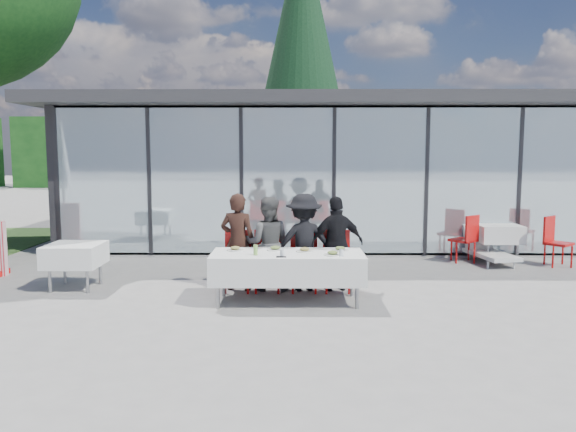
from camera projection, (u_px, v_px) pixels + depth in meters
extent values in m
plane|color=gray|center=(282.00, 310.00, 7.98)|extent=(90.00, 90.00, 0.00)
cube|color=gray|center=(357.00, 229.00, 15.91)|extent=(14.00, 8.00, 0.10)
cube|color=black|center=(345.00, 170.00, 19.60)|extent=(14.00, 0.20, 3.20)
cube|color=black|center=(113.00, 175.00, 15.78)|extent=(0.20, 8.00, 3.20)
cube|color=silver|center=(380.00, 182.00, 11.78)|extent=(13.60, 0.06, 3.10)
cube|color=#2D2D30|center=(361.00, 112.00, 15.14)|extent=(14.80, 8.80, 0.24)
cube|color=#262628|center=(58.00, 182.00, 11.83)|extent=(0.08, 0.10, 3.10)
cube|color=#262628|center=(150.00, 182.00, 11.82)|extent=(0.08, 0.10, 3.10)
cube|color=#262628|center=(242.00, 182.00, 11.81)|extent=(0.08, 0.10, 3.10)
cube|color=#262628|center=(334.00, 182.00, 11.79)|extent=(0.08, 0.10, 3.10)
cube|color=#262628|center=(426.00, 182.00, 11.78)|extent=(0.08, 0.10, 3.10)
cube|color=#262628|center=(519.00, 182.00, 11.76)|extent=(0.08, 0.10, 3.10)
cube|color=#B50C0C|center=(267.00, 222.00, 14.39)|extent=(0.45, 0.45, 0.90)
cube|color=#B50C0C|center=(324.00, 220.00, 14.87)|extent=(0.45, 0.45, 0.90)
cube|color=#B50C0C|center=(423.00, 222.00, 14.36)|extent=(0.45, 0.45, 0.90)
cube|color=#B50C0C|center=(491.00, 219.00, 15.04)|extent=(0.45, 0.45, 0.90)
cube|color=#113612|center=(70.00, 152.00, 35.64)|extent=(6.50, 2.00, 4.40)
cube|color=#113612|center=(195.00, 152.00, 35.59)|extent=(6.50, 2.00, 4.40)
cube|color=#113612|center=(321.00, 152.00, 35.53)|extent=(6.50, 2.00, 4.40)
cube|color=#113612|center=(448.00, 152.00, 35.47)|extent=(6.50, 2.00, 4.40)
cube|color=#113612|center=(574.00, 152.00, 35.42)|extent=(6.50, 2.00, 4.40)
cube|color=silver|center=(287.00, 267.00, 8.34)|extent=(2.26, 0.96, 0.42)
cylinder|color=gray|center=(218.00, 284.00, 8.02)|extent=(0.06, 0.06, 0.71)
cylinder|color=gray|center=(357.00, 285.00, 8.01)|extent=(0.06, 0.06, 0.71)
cylinder|color=gray|center=(223.00, 274.00, 8.72)|extent=(0.06, 0.06, 0.71)
cylinder|color=gray|center=(352.00, 274.00, 8.70)|extent=(0.06, 0.06, 0.71)
imported|color=#301B15|center=(238.00, 242.00, 9.07)|extent=(0.68, 0.68, 1.58)
cube|color=#B50C0C|center=(237.00, 264.00, 9.01)|extent=(0.44, 0.44, 0.05)
cube|color=#B50C0C|center=(239.00, 246.00, 9.18)|extent=(0.44, 0.04, 0.55)
cylinder|color=#B50C0C|center=(225.00, 281.00, 8.86)|extent=(0.04, 0.04, 0.43)
cylinder|color=#B50C0C|center=(248.00, 281.00, 8.86)|extent=(0.04, 0.04, 0.43)
cylinder|color=#B50C0C|center=(228.00, 276.00, 9.22)|extent=(0.04, 0.04, 0.43)
cylinder|color=#B50C0C|center=(250.00, 276.00, 9.22)|extent=(0.04, 0.04, 0.43)
imported|color=#505050|center=(268.00, 244.00, 9.07)|extent=(0.79, 0.79, 1.53)
cube|color=#B50C0C|center=(267.00, 264.00, 9.01)|extent=(0.44, 0.44, 0.05)
cube|color=#B50C0C|center=(268.00, 246.00, 9.18)|extent=(0.44, 0.04, 0.55)
cylinder|color=#B50C0C|center=(256.00, 281.00, 8.86)|extent=(0.04, 0.04, 0.43)
cylinder|color=#B50C0C|center=(278.00, 281.00, 8.86)|extent=(0.04, 0.04, 0.43)
cylinder|color=#B50C0C|center=(257.00, 276.00, 9.22)|extent=(0.04, 0.04, 0.43)
cylinder|color=#B50C0C|center=(279.00, 276.00, 9.22)|extent=(0.04, 0.04, 0.43)
imported|color=black|center=(304.00, 242.00, 9.07)|extent=(1.15, 1.15, 1.57)
cube|color=#B50C0C|center=(304.00, 264.00, 9.01)|extent=(0.44, 0.44, 0.05)
cube|color=#B50C0C|center=(304.00, 246.00, 9.18)|extent=(0.44, 0.04, 0.55)
cylinder|color=#B50C0C|center=(293.00, 281.00, 8.86)|extent=(0.04, 0.04, 0.43)
cylinder|color=#B50C0C|center=(316.00, 281.00, 8.85)|extent=(0.04, 0.04, 0.43)
cylinder|color=#B50C0C|center=(293.00, 276.00, 9.21)|extent=(0.04, 0.04, 0.43)
cylinder|color=#B50C0C|center=(315.00, 276.00, 9.21)|extent=(0.04, 0.04, 0.43)
imported|color=black|center=(337.00, 244.00, 9.06)|extent=(1.10, 1.10, 1.53)
cube|color=#B50C0C|center=(337.00, 264.00, 9.00)|extent=(0.44, 0.44, 0.05)
cube|color=#B50C0C|center=(336.00, 246.00, 9.17)|extent=(0.44, 0.04, 0.55)
cylinder|color=#B50C0C|center=(326.00, 281.00, 8.85)|extent=(0.04, 0.04, 0.43)
cylinder|color=#B50C0C|center=(349.00, 281.00, 8.85)|extent=(0.04, 0.04, 0.43)
cylinder|color=#B50C0C|center=(325.00, 276.00, 9.21)|extent=(0.04, 0.04, 0.43)
cylinder|color=#B50C0C|center=(347.00, 276.00, 9.21)|extent=(0.04, 0.04, 0.43)
cylinder|color=white|center=(235.00, 250.00, 8.51)|extent=(0.26, 0.26, 0.01)
ellipsoid|color=#AA8044|center=(235.00, 248.00, 8.50)|extent=(0.15, 0.15, 0.05)
cylinder|color=white|center=(275.00, 250.00, 8.53)|extent=(0.26, 0.26, 0.01)
ellipsoid|color=#325B22|center=(275.00, 248.00, 8.53)|extent=(0.15, 0.15, 0.05)
cylinder|color=white|center=(305.00, 251.00, 8.41)|extent=(0.26, 0.26, 0.01)
ellipsoid|color=#AA8044|center=(305.00, 249.00, 8.40)|extent=(0.15, 0.15, 0.05)
cylinder|color=white|center=(340.00, 250.00, 8.48)|extent=(0.26, 0.26, 0.01)
ellipsoid|color=#325B22|center=(340.00, 248.00, 8.48)|extent=(0.15, 0.15, 0.05)
cylinder|color=white|center=(332.00, 255.00, 8.12)|extent=(0.26, 0.26, 0.01)
ellipsoid|color=#325B22|center=(333.00, 253.00, 8.11)|extent=(0.15, 0.15, 0.05)
cylinder|color=#85BE4F|center=(256.00, 250.00, 8.13)|extent=(0.06, 0.06, 0.15)
cylinder|color=silver|center=(282.00, 253.00, 8.01)|extent=(0.07, 0.07, 0.10)
cylinder|color=silver|center=(341.00, 253.00, 8.04)|extent=(0.07, 0.07, 0.10)
cube|color=black|center=(281.00, 257.00, 7.96)|extent=(0.14, 0.03, 0.01)
cube|color=silver|center=(75.00, 255.00, 9.19)|extent=(0.86, 0.86, 0.36)
cylinder|color=gray|center=(49.00, 271.00, 8.92)|extent=(0.05, 0.05, 0.72)
cylinder|color=gray|center=(87.00, 271.00, 8.91)|extent=(0.05, 0.05, 0.72)
cylinder|color=gray|center=(65.00, 263.00, 9.51)|extent=(0.05, 0.05, 0.72)
cylinder|color=gray|center=(100.00, 263.00, 9.51)|extent=(0.05, 0.05, 0.72)
cube|color=silver|center=(498.00, 233.00, 11.66)|extent=(0.86, 0.86, 0.36)
cylinder|color=gray|center=(488.00, 245.00, 11.38)|extent=(0.05, 0.05, 0.72)
cylinder|color=gray|center=(518.00, 245.00, 11.38)|extent=(0.05, 0.05, 0.72)
cylinder|color=gray|center=(478.00, 240.00, 11.98)|extent=(0.05, 0.05, 0.72)
cylinder|color=gray|center=(506.00, 240.00, 11.98)|extent=(0.05, 0.05, 0.72)
cube|color=#B50C0C|center=(559.00, 244.00, 10.99)|extent=(0.62, 0.62, 0.05)
cube|color=#B50C0C|center=(549.00, 230.00, 11.11)|extent=(0.36, 0.32, 0.55)
cylinder|color=#B50C0C|center=(553.00, 257.00, 10.84)|extent=(0.04, 0.04, 0.43)
cylinder|color=#B50C0C|center=(572.00, 257.00, 10.83)|extent=(0.04, 0.04, 0.43)
cylinder|color=#B50C0C|center=(545.00, 254.00, 11.19)|extent=(0.04, 0.04, 0.43)
cylinder|color=#B50C0C|center=(563.00, 254.00, 11.19)|extent=(0.04, 0.04, 0.43)
cube|color=#B50C0C|center=(463.00, 240.00, 11.42)|extent=(0.62, 0.62, 0.05)
cube|color=#B50C0C|center=(472.00, 229.00, 11.24)|extent=(0.37, 0.31, 0.55)
cylinder|color=#B50C0C|center=(456.00, 253.00, 11.27)|extent=(0.04, 0.04, 0.43)
cylinder|color=#B50C0C|center=(474.00, 253.00, 11.27)|extent=(0.04, 0.04, 0.43)
cylinder|color=#B50C0C|center=(451.00, 250.00, 11.63)|extent=(0.04, 0.04, 0.43)
cylinder|color=#B50C0C|center=(469.00, 250.00, 11.62)|extent=(0.04, 0.04, 0.43)
cube|color=silver|center=(491.00, 255.00, 11.31)|extent=(0.82, 1.38, 0.08)
cube|color=silver|center=(478.00, 237.00, 11.81)|extent=(0.64, 0.36, 0.54)
cylinder|color=silver|center=(488.00, 265.00, 10.77)|extent=(0.04, 0.04, 0.14)
cylinder|color=silver|center=(514.00, 265.00, 10.77)|extent=(0.04, 0.04, 0.14)
cylinder|color=silver|center=(470.00, 255.00, 11.87)|extent=(0.04, 0.04, 0.14)
cylinder|color=silver|center=(494.00, 255.00, 11.86)|extent=(0.04, 0.04, 0.14)
cylinder|color=#382316|center=(301.00, 185.00, 20.77)|extent=(0.44, 0.44, 2.00)
cone|color=black|center=(302.00, 47.00, 20.20)|extent=(4.00, 4.00, 9.00)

